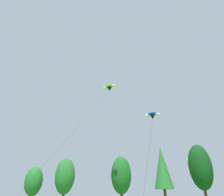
% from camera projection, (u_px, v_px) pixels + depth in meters
% --- Properties ---
extents(treeline_tree_c, '(4.05, 4.05, 8.32)m').
position_uv_depth(treeline_tree_c, '(34.00, 181.00, 45.26)').
color(treeline_tree_c, '#472D19').
rests_on(treeline_tree_c, ground_plane).
extents(treeline_tree_d, '(4.51, 4.51, 10.03)m').
position_uv_depth(treeline_tree_d, '(65.00, 176.00, 44.55)').
color(treeline_tree_d, '#472D19').
rests_on(treeline_tree_d, ground_plane).
extents(treeline_tree_e, '(4.59, 4.59, 10.32)m').
position_uv_depth(treeline_tree_e, '(121.00, 175.00, 43.88)').
color(treeline_tree_e, '#472D19').
rests_on(treeline_tree_e, ground_plane).
extents(treeline_tree_f, '(4.43, 4.43, 12.88)m').
position_uv_depth(treeline_tree_f, '(162.00, 168.00, 46.49)').
color(treeline_tree_f, '#472D19').
rests_on(treeline_tree_f, ground_plane).
extents(treeline_tree_g, '(5.54, 5.54, 13.84)m').
position_uv_depth(treeline_tree_g, '(200.00, 167.00, 47.75)').
color(treeline_tree_g, '#472D19').
rests_on(treeline_tree_g, ground_plane).
extents(parafoil_kite_high_lime_white, '(9.56, 21.33, 23.03)m').
position_uv_depth(parafoil_kite_high_lime_white, '(109.00, 88.00, 43.22)').
color(parafoil_kite_high_lime_white, '#93D633').
extents(parafoil_kite_mid_blue_white, '(6.73, 17.19, 13.53)m').
position_uv_depth(parafoil_kite_mid_blue_white, '(152.00, 115.00, 31.98)').
color(parafoil_kite_mid_blue_white, blue).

